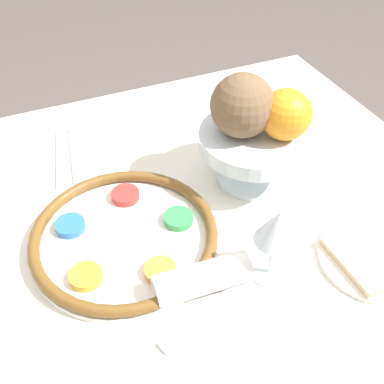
{
  "coord_description": "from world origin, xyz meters",
  "views": [
    {
      "loc": [
        -0.16,
        -0.54,
        1.35
      ],
      "look_at": [
        0.08,
        -0.0,
        0.8
      ],
      "focal_mm": 42.0,
      "sensor_mm": 36.0,
      "label": 1
    }
  ],
  "objects_px": {
    "fruit_stand": "(254,144)",
    "bread_plate": "(372,257)",
    "seder_plate": "(125,236)",
    "napkin_roll": "(202,278)",
    "coconut": "(242,106)",
    "orange_fruit": "(287,115)",
    "wine_glass": "(277,230)"
  },
  "relations": [
    {
      "from": "fruit_stand",
      "to": "napkin_roll",
      "type": "relative_size",
      "value": 1.33
    },
    {
      "from": "fruit_stand",
      "to": "bread_plate",
      "type": "xyz_separation_m",
      "value": [
        0.09,
        -0.26,
        -0.08
      ]
    },
    {
      "from": "seder_plate",
      "to": "fruit_stand",
      "type": "height_order",
      "value": "fruit_stand"
    },
    {
      "from": "fruit_stand",
      "to": "wine_glass",
      "type": "bearing_deg",
      "value": -110.88
    },
    {
      "from": "fruit_stand",
      "to": "bread_plate",
      "type": "relative_size",
      "value": 1.17
    },
    {
      "from": "napkin_roll",
      "to": "orange_fruit",
      "type": "bearing_deg",
      "value": 36.04
    },
    {
      "from": "seder_plate",
      "to": "napkin_roll",
      "type": "xyz_separation_m",
      "value": [
        0.08,
        -0.14,
        0.01
      ]
    },
    {
      "from": "seder_plate",
      "to": "wine_glass",
      "type": "bearing_deg",
      "value": -38.46
    },
    {
      "from": "bread_plate",
      "to": "orange_fruit",
      "type": "bearing_deg",
      "value": 100.97
    },
    {
      "from": "wine_glass",
      "to": "bread_plate",
      "type": "bearing_deg",
      "value": -15.1
    },
    {
      "from": "coconut",
      "to": "napkin_roll",
      "type": "distance_m",
      "value": 0.31
    },
    {
      "from": "wine_glass",
      "to": "coconut",
      "type": "distance_m",
      "value": 0.24
    },
    {
      "from": "coconut",
      "to": "wine_glass",
      "type": "bearing_deg",
      "value": -104.26
    },
    {
      "from": "fruit_stand",
      "to": "napkin_roll",
      "type": "xyz_separation_m",
      "value": [
        -0.19,
        -0.2,
        -0.06
      ]
    },
    {
      "from": "fruit_stand",
      "to": "bread_plate",
      "type": "height_order",
      "value": "fruit_stand"
    },
    {
      "from": "coconut",
      "to": "bread_plate",
      "type": "relative_size",
      "value": 0.65
    },
    {
      "from": "seder_plate",
      "to": "wine_glass",
      "type": "height_order",
      "value": "wine_glass"
    },
    {
      "from": "bread_plate",
      "to": "coconut",
      "type": "bearing_deg",
      "value": 112.0
    },
    {
      "from": "seder_plate",
      "to": "fruit_stand",
      "type": "bearing_deg",
      "value": 12.6
    },
    {
      "from": "napkin_roll",
      "to": "coconut",
      "type": "bearing_deg",
      "value": 51.46
    },
    {
      "from": "wine_glass",
      "to": "napkin_roll",
      "type": "bearing_deg",
      "value": 172.1
    },
    {
      "from": "fruit_stand",
      "to": "orange_fruit",
      "type": "bearing_deg",
      "value": -36.18
    },
    {
      "from": "fruit_stand",
      "to": "napkin_roll",
      "type": "bearing_deg",
      "value": -133.99
    },
    {
      "from": "seder_plate",
      "to": "orange_fruit",
      "type": "relative_size",
      "value": 3.48
    },
    {
      "from": "fruit_stand",
      "to": "coconut",
      "type": "relative_size",
      "value": 1.8
    },
    {
      "from": "wine_glass",
      "to": "bread_plate",
      "type": "xyz_separation_m",
      "value": [
        0.17,
        -0.05,
        -0.1
      ]
    },
    {
      "from": "orange_fruit",
      "to": "bread_plate",
      "type": "relative_size",
      "value": 0.52
    },
    {
      "from": "seder_plate",
      "to": "fruit_stand",
      "type": "distance_m",
      "value": 0.29
    },
    {
      "from": "seder_plate",
      "to": "napkin_roll",
      "type": "height_order",
      "value": "napkin_roll"
    },
    {
      "from": "wine_glass",
      "to": "orange_fruit",
      "type": "xyz_separation_m",
      "value": [
        0.12,
        0.19,
        0.05
      ]
    },
    {
      "from": "fruit_stand",
      "to": "orange_fruit",
      "type": "xyz_separation_m",
      "value": [
        0.04,
        -0.03,
        0.07
      ]
    },
    {
      "from": "wine_glass",
      "to": "napkin_roll",
      "type": "distance_m",
      "value": 0.14
    }
  ]
}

